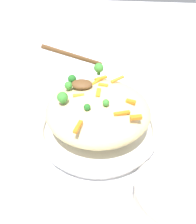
# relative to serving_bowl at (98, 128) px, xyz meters

# --- Properties ---
(ground_plane) EXTENTS (2.40, 2.40, 0.00)m
(ground_plane) POSITION_rel_serving_bowl_xyz_m (0.00, 0.00, -0.02)
(ground_plane) COLOR silver
(serving_bowl) EXTENTS (0.34, 0.34, 0.04)m
(serving_bowl) POSITION_rel_serving_bowl_xyz_m (0.00, 0.00, 0.00)
(serving_bowl) COLOR white
(serving_bowl) RESTS_ON ground_plane
(pasta_mound) EXTENTS (0.28, 0.26, 0.10)m
(pasta_mound) POSITION_rel_serving_bowl_xyz_m (0.00, 0.00, 0.07)
(pasta_mound) COLOR #DBC689
(pasta_mound) RESTS_ON serving_bowl
(carrot_piece_0) EXTENTS (0.02, 0.04, 0.01)m
(carrot_piece_0) POSITION_rel_serving_bowl_xyz_m (-0.03, -0.11, 0.11)
(carrot_piece_0) COLOR orange
(carrot_piece_0) RESTS_ON pasta_mound
(carrot_piece_1) EXTENTS (0.03, 0.03, 0.01)m
(carrot_piece_1) POSITION_rel_serving_bowl_xyz_m (-0.01, 0.07, 0.11)
(carrot_piece_1) COLOR orange
(carrot_piece_1) RESTS_ON pasta_mound
(carrot_piece_2) EXTENTS (0.03, 0.01, 0.01)m
(carrot_piece_2) POSITION_rel_serving_bowl_xyz_m (-0.05, -0.00, 0.11)
(carrot_piece_2) COLOR orange
(carrot_piece_2) RESTS_ON pasta_mound
(carrot_piece_3) EXTENTS (0.01, 0.03, 0.01)m
(carrot_piece_3) POSITION_rel_serving_bowl_xyz_m (0.00, 0.01, 0.12)
(carrot_piece_3) COLOR orange
(carrot_piece_3) RESTS_ON pasta_mound
(carrot_piece_4) EXTENTS (0.04, 0.03, 0.01)m
(carrot_piece_4) POSITION_rel_serving_bowl_xyz_m (-0.00, 0.09, 0.11)
(carrot_piece_4) COLOR orange
(carrot_piece_4) RESTS_ON pasta_mound
(carrot_piece_5) EXTENTS (0.03, 0.01, 0.01)m
(carrot_piece_5) POSITION_rel_serving_bowl_xyz_m (0.01, 0.05, 0.11)
(carrot_piece_5) COLOR orange
(carrot_piece_5) RESTS_ON pasta_mound
(carrot_piece_6) EXTENTS (0.03, 0.02, 0.01)m
(carrot_piece_6) POSITION_rel_serving_bowl_xyz_m (0.08, -0.01, 0.11)
(carrot_piece_6) COLOR orange
(carrot_piece_6) RESTS_ON pasta_mound
(carrot_piece_7) EXTENTS (0.04, 0.02, 0.01)m
(carrot_piece_7) POSITION_rel_serving_bowl_xyz_m (0.06, -0.05, 0.11)
(carrot_piece_7) COLOR orange
(carrot_piece_7) RESTS_ON pasta_mound
(carrot_piece_8) EXTENTS (0.04, 0.04, 0.01)m
(carrot_piece_8) POSITION_rel_serving_bowl_xyz_m (0.05, 0.09, 0.11)
(carrot_piece_8) COLOR orange
(carrot_piece_8) RESTS_ON pasta_mound
(carrot_piece_9) EXTENTS (0.03, 0.02, 0.01)m
(carrot_piece_9) POSITION_rel_serving_bowl_xyz_m (0.09, -0.07, 0.11)
(carrot_piece_9) COLOR orange
(carrot_piece_9) RESTS_ON pasta_mound
(broccoli_floret_0) EXTENTS (0.02, 0.02, 0.02)m
(broccoli_floret_0) POSITION_rel_serving_bowl_xyz_m (-0.08, 0.03, 0.12)
(broccoli_floret_0) COLOR #377928
(broccoli_floret_0) RESTS_ON pasta_mound
(broccoli_floret_1) EXTENTS (0.02, 0.02, 0.03)m
(broccoli_floret_1) POSITION_rel_serving_bowl_xyz_m (-0.08, 0.06, 0.12)
(broccoli_floret_1) COLOR #205B1C
(broccoli_floret_1) RESTS_ON pasta_mound
(broccoli_floret_2) EXTENTS (0.02, 0.02, 0.02)m
(broccoli_floret_2) POSITION_rel_serving_bowl_xyz_m (0.02, -0.04, 0.12)
(broccoli_floret_2) COLOR #377928
(broccoli_floret_2) RESTS_ON pasta_mound
(broccoli_floret_3) EXTENTS (0.03, 0.03, 0.04)m
(broccoli_floret_3) POSITION_rel_serving_bowl_xyz_m (-0.01, 0.11, 0.13)
(broccoli_floret_3) COLOR #377928
(broccoli_floret_3) RESTS_ON pasta_mound
(broccoli_floret_4) EXTENTS (0.02, 0.02, 0.02)m
(broccoli_floret_4) POSITION_rel_serving_bowl_xyz_m (-0.02, -0.05, 0.12)
(broccoli_floret_4) COLOR #205B1C
(broccoli_floret_4) RESTS_ON pasta_mound
(broccoli_floret_5) EXTENTS (0.03, 0.03, 0.03)m
(broccoli_floret_5) POSITION_rel_serving_bowl_xyz_m (-0.08, -0.03, 0.12)
(broccoli_floret_5) COLOR #377928
(broccoli_floret_5) RESTS_ON pasta_mound
(serving_spoon) EXTENTS (0.16, 0.13, 0.10)m
(serving_spoon) POSITION_rel_serving_bowl_xyz_m (-0.06, 0.07, 0.14)
(serving_spoon) COLOR brown
(serving_spoon) RESTS_ON pasta_mound
(companion_bowl) EXTENTS (0.17, 0.17, 0.08)m
(companion_bowl) POSITION_rel_serving_bowl_xyz_m (0.18, -0.21, 0.02)
(companion_bowl) COLOR beige
(companion_bowl) RESTS_ON ground_plane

